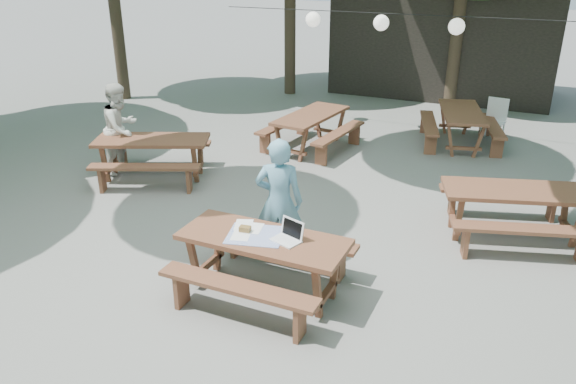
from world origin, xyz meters
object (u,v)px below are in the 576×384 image
at_px(picnic_table_nw, 153,158).
at_px(second_person, 121,128).
at_px(main_picnic_table, 264,264).
at_px(plastic_chair, 493,128).
at_px(woman, 279,202).

relative_size(picnic_table_nw, second_person, 1.42).
distance_m(main_picnic_table, plastic_chair, 7.69).
distance_m(woman, second_person, 4.45).
xyz_separation_m(woman, plastic_chair, (2.03, 6.67, -0.60)).
bearing_deg(second_person, woman, -115.27).
relative_size(woman, plastic_chair, 1.89).
relative_size(picnic_table_nw, woman, 1.39).
height_order(second_person, plastic_chair, second_person).
height_order(picnic_table_nw, woman, woman).
distance_m(second_person, plastic_chair, 7.82).
bearing_deg(main_picnic_table, woman, 101.86).
distance_m(main_picnic_table, second_person, 4.98).
height_order(woman, second_person, woman).
height_order(main_picnic_table, woman, woman).
height_order(main_picnic_table, picnic_table_nw, same).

